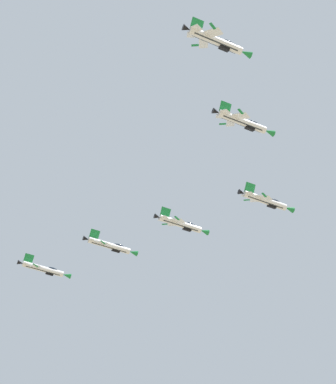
{
  "coord_description": "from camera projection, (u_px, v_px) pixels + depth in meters",
  "views": [
    {
      "loc": [
        -2.07,
        -1.54,
        1.52
      ],
      "look_at": [
        23.97,
        90.34,
        108.54
      ],
      "focal_mm": 52.86,
      "sensor_mm": 36.0,
      "label": 1
    }
  ],
  "objects": [
    {
      "name": "fighter_jet_left_outer",
      "position": [
        110.0,
        246.0,
        156.22
      ],
      "size": [
        15.95,
        8.56,
        6.4
      ],
      "rotation": [
        0.0,
        0.67,
        4.85
      ],
      "color": "silver"
    },
    {
      "name": "fighter_jet_right_outer",
      "position": [
        217.0,
        41.0,
        117.87
      ],
      "size": [
        15.95,
        8.83,
        6.03
      ],
      "rotation": [
        0.0,
        0.62,
        4.85
      ],
      "color": "silver"
    },
    {
      "name": "fighter_jet_trail_slot",
      "position": [
        44.0,
        269.0,
        164.3
      ],
      "size": [
        15.95,
        9.06,
        5.7
      ],
      "rotation": [
        0.0,
        0.58,
        4.85
      ],
      "color": "silver"
    },
    {
      "name": "fighter_jet_left_wing",
      "position": [
        181.0,
        224.0,
        151.48
      ],
      "size": [
        15.95,
        9.14,
        5.57
      ],
      "rotation": [
        0.0,
        0.57,
        4.85
      ],
      "color": "silver"
    },
    {
      "name": "fighter_jet_lead",
      "position": [
        266.0,
        201.0,
        143.01
      ],
      "size": [
        15.95,
        8.71,
        6.2
      ],
      "rotation": [
        0.0,
        0.65,
        4.85
      ],
      "color": "silver"
    },
    {
      "name": "fighter_jet_right_wing",
      "position": [
        243.0,
        122.0,
        129.51
      ],
      "size": [
        15.95,
        8.93,
        5.89
      ],
      "rotation": [
        0.0,
        0.61,
        4.85
      ],
      "color": "silver"
    }
  ]
}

